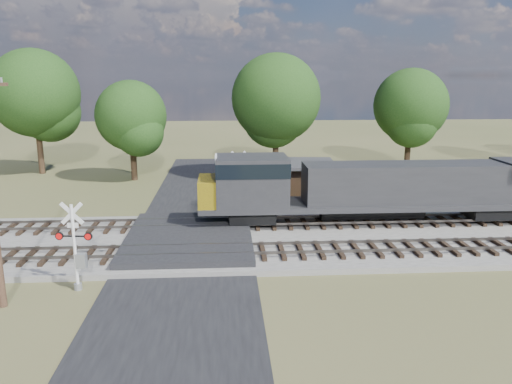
{
  "coord_description": "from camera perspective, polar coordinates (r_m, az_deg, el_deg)",
  "views": [
    {
      "loc": [
        2.07,
        -26.68,
        9.38
      ],
      "look_at": [
        3.89,
        2.0,
        2.65
      ],
      "focal_mm": 35.0,
      "sensor_mm": 36.0,
      "label": 1
    }
  ],
  "objects": [
    {
      "name": "crossing_panel",
      "position": [
        28.72,
        -7.61,
        -5.33
      ],
      "size": [
        7.0,
        9.0,
        0.62
      ],
      "primitive_type": "cube",
      "color": "#262628",
      "rests_on": "ground"
    },
    {
      "name": "crossing_signal_near",
      "position": [
        23.54,
        -19.76,
        -6.68
      ],
      "size": [
        1.64,
        0.37,
        4.07
      ],
      "rotation": [
        0.0,
        0.0,
        -0.1
      ],
      "color": "silver",
      "rests_on": "ground"
    },
    {
      "name": "ballast_bed",
      "position": [
        29.78,
        12.06,
        -5.17
      ],
      "size": [
        140.0,
        10.0,
        0.3
      ],
      "primitive_type": "cube",
      "color": "gray",
      "rests_on": "ground"
    },
    {
      "name": "crossing_signal_far",
      "position": [
        34.65,
        -2.14,
        0.56
      ],
      "size": [
        1.76,
        0.38,
        4.36
      ],
      "rotation": [
        0.0,
        0.0,
        3.19
      ],
      "color": "silver",
      "rests_on": "ground"
    },
    {
      "name": "road",
      "position": [
        28.34,
        -7.66,
        -6.18
      ],
      "size": [
        7.0,
        60.0,
        0.08
      ],
      "primitive_type": "cube",
      "color": "black",
      "rests_on": "ground"
    },
    {
      "name": "equipment_shed",
      "position": [
        36.47,
        5.08,
        0.92
      ],
      "size": [
        5.23,
        5.23,
        3.28
      ],
      "rotation": [
        0.0,
        0.0,
        -0.09
      ],
      "color": "#47331E",
      "rests_on": "ground"
    },
    {
      "name": "ground",
      "position": [
        28.35,
        -7.65,
        -6.26
      ],
      "size": [
        160.0,
        160.0,
        0.0
      ],
      "primitive_type": "plane",
      "color": "#464D29",
      "rests_on": "ground"
    },
    {
      "name": "track_far",
      "position": [
        31.02,
        -1.53,
        -3.62
      ],
      "size": [
        140.0,
        2.6,
        0.33
      ],
      "color": "black",
      "rests_on": "ballast_bed"
    },
    {
      "name": "track_near",
      "position": [
        26.28,
        -1.12,
        -6.77
      ],
      "size": [
        140.0,
        2.6,
        0.33
      ],
      "color": "black",
      "rests_on": "ballast_bed"
    },
    {
      "name": "treeline",
      "position": [
        47.25,
        1.95,
        10.33
      ],
      "size": [
        78.79,
        12.37,
        11.91
      ],
      "color": "black",
      "rests_on": "ground"
    }
  ]
}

